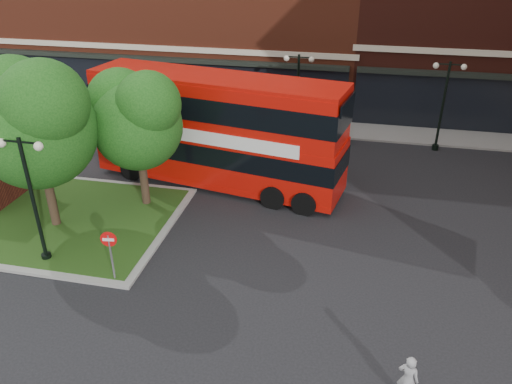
% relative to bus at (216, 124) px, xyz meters
% --- Properties ---
extents(ground, '(120.00, 120.00, 0.00)m').
position_rel_bus_xyz_m(ground, '(0.95, -7.98, -3.06)').
color(ground, black).
rests_on(ground, ground).
extents(pavement_far, '(44.00, 3.00, 0.12)m').
position_rel_bus_xyz_m(pavement_far, '(0.95, 8.52, -3.00)').
color(pavement_far, slate).
rests_on(pavement_far, ground).
extents(traffic_island, '(12.60, 7.60, 0.15)m').
position_rel_bus_xyz_m(traffic_island, '(-7.05, -4.98, -2.99)').
color(traffic_island, gray).
rests_on(traffic_island, ground).
extents(tree_island_west, '(5.40, 4.71, 7.21)m').
position_rel_bus_xyz_m(tree_island_west, '(-5.64, -5.40, 1.74)').
color(tree_island_west, '#2D2116').
rests_on(tree_island_west, ground).
extents(tree_island_east, '(4.46, 3.90, 6.29)m').
position_rel_bus_xyz_m(tree_island_east, '(-2.62, -2.91, 1.18)').
color(tree_island_east, '#2D2116').
rests_on(tree_island_east, ground).
extents(lamp_island, '(1.72, 0.36, 5.00)m').
position_rel_bus_xyz_m(lamp_island, '(-4.55, -7.78, -0.23)').
color(lamp_island, black).
rests_on(lamp_island, ground).
extents(lamp_far_left, '(1.72, 0.36, 5.00)m').
position_rel_bus_xyz_m(lamp_far_left, '(2.95, 6.52, -0.23)').
color(lamp_far_left, black).
rests_on(lamp_far_left, ground).
extents(lamp_far_right, '(1.72, 0.36, 5.00)m').
position_rel_bus_xyz_m(lamp_far_right, '(10.95, 6.52, -0.23)').
color(lamp_far_right, black).
rests_on(lamp_far_right, ground).
extents(bus, '(12.50, 4.97, 4.66)m').
position_rel_bus_xyz_m(bus, '(0.00, 0.00, 0.00)').
color(bus, '#B60E07').
rests_on(bus, ground).
extents(woman, '(0.66, 0.56, 1.54)m').
position_rel_bus_xyz_m(woman, '(8.43, -11.48, -2.29)').
color(woman, '#949496').
rests_on(woman, ground).
extents(car_silver, '(4.64, 2.20, 1.53)m').
position_rel_bus_xyz_m(car_silver, '(-5.98, 7.02, -2.29)').
color(car_silver, '#BABEC2').
rests_on(car_silver, ground).
extents(car_white, '(3.79, 1.58, 1.22)m').
position_rel_bus_xyz_m(car_white, '(4.17, 6.57, -2.45)').
color(car_white, white).
rests_on(car_white, ground).
extents(no_entry_sign, '(0.57, 0.12, 2.08)m').
position_rel_bus_xyz_m(no_entry_sign, '(-1.44, -8.40, -1.58)').
color(no_entry_sign, slate).
rests_on(no_entry_sign, ground).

